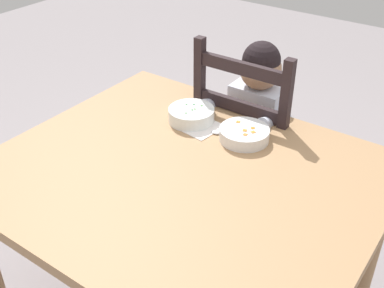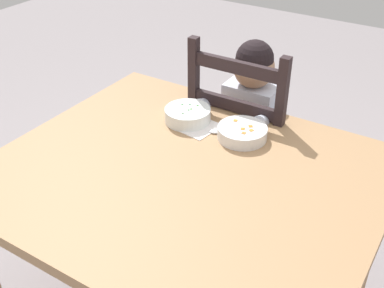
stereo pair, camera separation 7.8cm
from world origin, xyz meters
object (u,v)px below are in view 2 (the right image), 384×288
Objects in this scene: child_figure at (248,117)px; bowl_of_carrots at (242,132)px; spoon at (220,132)px; dining_table at (185,194)px; bowl_of_peas at (188,114)px; dining_chair at (246,149)px.

child_figure is 5.43× the size of bowl_of_carrots.
spoon is at bearing -173.21° from bowl_of_carrots.
spoon is (-0.02, 0.27, 0.10)m from dining_table.
bowl_of_peas is 0.23m from bowl_of_carrots.
bowl_of_peas is at bearing 121.10° from dining_table.
spoon is (0.03, -0.30, 0.09)m from child_figure.
child_figure is (-0.05, 0.57, 0.01)m from dining_table.
child_figure is 5.57× the size of bowl_of_peas.
dining_table is 0.58m from child_figure.
dining_chair reaches higher than child_figure.
bowl_of_carrots is (0.12, -0.29, 0.11)m from child_figure.
child_figure is at bearing 68.15° from bowl_of_peas.
dining_chair reaches higher than bowl_of_peas.
dining_table is at bearing -102.85° from bowl_of_carrots.
dining_table is 1.28× the size of child_figure.
dining_table is at bearing -84.83° from dining_chair.
bowl_of_carrots reaches higher than dining_table.
dining_table is 0.60m from dining_chair.
spoon is at bearing -84.01° from child_figure.
spoon is (0.03, -0.31, 0.26)m from dining_chair.
bowl_of_peas is 0.98× the size of bowl_of_carrots.
bowl_of_carrots is at bearing 77.15° from dining_table.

